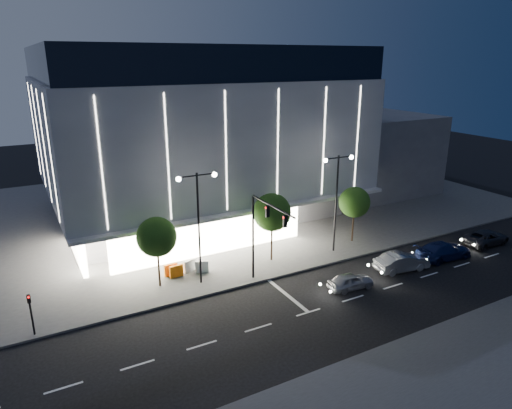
{
  "coord_description": "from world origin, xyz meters",
  "views": [
    {
      "loc": [
        -14.64,
        -24.33,
        16.94
      ],
      "look_at": [
        3.14,
        8.24,
        5.0
      ],
      "focal_mm": 32.0,
      "sensor_mm": 36.0,
      "label": 1
    }
  ],
  "objects_px": {
    "car_lead": "(351,281)",
    "tree_right": "(354,204)",
    "car_third": "(443,251)",
    "car_fourth": "(486,238)",
    "traffic_mast": "(262,226)",
    "barrier_d": "(202,267)",
    "barrier_b": "(189,266)",
    "tree_left": "(157,239)",
    "barrier_a": "(171,270)",
    "car_second": "(402,262)",
    "tree_mid": "(272,214)",
    "street_lamp_west": "(198,212)",
    "street_lamp_east": "(337,189)",
    "barrier_c": "(176,271)",
    "ped_signal_far": "(31,310)"
  },
  "relations": [
    {
      "from": "barrier_b",
      "to": "ped_signal_far",
      "type": "bearing_deg",
      "value": -178.71
    },
    {
      "from": "street_lamp_west",
      "to": "tree_right",
      "type": "distance_m",
      "value": 16.19
    },
    {
      "from": "tree_left",
      "to": "tree_right",
      "type": "bearing_deg",
      "value": -0.0
    },
    {
      "from": "traffic_mast",
      "to": "barrier_d",
      "type": "bearing_deg",
      "value": 127.28
    },
    {
      "from": "street_lamp_east",
      "to": "car_fourth",
      "type": "xyz_separation_m",
      "value": [
        13.81,
        -5.48,
        -5.27
      ]
    },
    {
      "from": "tree_right",
      "to": "car_lead",
      "type": "height_order",
      "value": "tree_right"
    },
    {
      "from": "car_third",
      "to": "car_fourth",
      "type": "height_order",
      "value": "car_third"
    },
    {
      "from": "car_third",
      "to": "traffic_mast",
      "type": "bearing_deg",
      "value": 83.06
    },
    {
      "from": "ped_signal_far",
      "to": "car_fourth",
      "type": "distance_m",
      "value": 39.03
    },
    {
      "from": "tree_left",
      "to": "car_lead",
      "type": "xyz_separation_m",
      "value": [
        12.79,
        -7.22,
        -3.4
      ]
    },
    {
      "from": "street_lamp_east",
      "to": "car_second",
      "type": "distance_m",
      "value": 8.17
    },
    {
      "from": "barrier_a",
      "to": "barrier_d",
      "type": "bearing_deg",
      "value": -22.68
    },
    {
      "from": "street_lamp_east",
      "to": "barrier_d",
      "type": "xyz_separation_m",
      "value": [
        -12.26,
        1.62,
        -5.31
      ]
    },
    {
      "from": "barrier_d",
      "to": "car_second",
      "type": "bearing_deg",
      "value": -5.73
    },
    {
      "from": "ped_signal_far",
      "to": "car_second",
      "type": "bearing_deg",
      "value": -8.76
    },
    {
      "from": "tree_mid",
      "to": "car_third",
      "type": "height_order",
      "value": "tree_mid"
    },
    {
      "from": "street_lamp_east",
      "to": "car_third",
      "type": "distance_m",
      "value": 10.85
    },
    {
      "from": "car_lead",
      "to": "barrier_a",
      "type": "distance_m",
      "value": 14.29
    },
    {
      "from": "barrier_d",
      "to": "ped_signal_far",
      "type": "bearing_deg",
      "value": -145.56
    },
    {
      "from": "car_fourth",
      "to": "barrier_c",
      "type": "xyz_separation_m",
      "value": [
        -28.18,
        7.31,
        -0.04
      ]
    },
    {
      "from": "tree_left",
      "to": "tree_right",
      "type": "xyz_separation_m",
      "value": [
        19.0,
        -0.0,
        -0.15
      ]
    },
    {
      "from": "tree_right",
      "to": "car_second",
      "type": "xyz_separation_m",
      "value": [
        -0.42,
        -6.78,
        -3.11
      ]
    },
    {
      "from": "ped_signal_far",
      "to": "barrier_b",
      "type": "bearing_deg",
      "value": 17.61
    },
    {
      "from": "tree_left",
      "to": "traffic_mast",
      "type": "bearing_deg",
      "value": -27.84
    },
    {
      "from": "traffic_mast",
      "to": "car_second",
      "type": "xyz_separation_m",
      "value": [
        11.61,
        -3.09,
        -4.25
      ]
    },
    {
      "from": "barrier_c",
      "to": "barrier_a",
      "type": "bearing_deg",
      "value": 118.5
    },
    {
      "from": "traffic_mast",
      "to": "barrier_d",
      "type": "relative_size",
      "value": 6.43
    },
    {
      "from": "barrier_c",
      "to": "street_lamp_west",
      "type": "bearing_deg",
      "value": -55.96
    },
    {
      "from": "car_lead",
      "to": "tree_right",
      "type": "bearing_deg",
      "value": -36.2
    },
    {
      "from": "traffic_mast",
      "to": "tree_mid",
      "type": "relative_size",
      "value": 1.15
    },
    {
      "from": "street_lamp_west",
      "to": "tree_mid",
      "type": "height_order",
      "value": "street_lamp_west"
    },
    {
      "from": "car_third",
      "to": "barrier_b",
      "type": "bearing_deg",
      "value": 72.43
    },
    {
      "from": "tree_mid",
      "to": "barrier_b",
      "type": "height_order",
      "value": "tree_mid"
    },
    {
      "from": "street_lamp_west",
      "to": "barrier_a",
      "type": "distance_m",
      "value": 6.02
    },
    {
      "from": "car_fourth",
      "to": "barrier_a",
      "type": "height_order",
      "value": "car_fourth"
    },
    {
      "from": "traffic_mast",
      "to": "car_second",
      "type": "relative_size",
      "value": 1.51
    },
    {
      "from": "ped_signal_far",
      "to": "car_fourth",
      "type": "height_order",
      "value": "ped_signal_far"
    },
    {
      "from": "barrier_a",
      "to": "tree_right",
      "type": "bearing_deg",
      "value": -10.84
    },
    {
      "from": "ped_signal_far",
      "to": "barrier_d",
      "type": "distance_m",
      "value": 13.17
    },
    {
      "from": "traffic_mast",
      "to": "car_third",
      "type": "distance_m",
      "value": 17.39
    },
    {
      "from": "car_third",
      "to": "barrier_b",
      "type": "distance_m",
      "value": 22.18
    },
    {
      "from": "traffic_mast",
      "to": "street_lamp_west",
      "type": "height_order",
      "value": "street_lamp_west"
    },
    {
      "from": "car_lead",
      "to": "street_lamp_east",
      "type": "bearing_deg",
      "value": -22.69
    },
    {
      "from": "car_third",
      "to": "barrier_b",
      "type": "xyz_separation_m",
      "value": [
        -20.64,
        8.1,
        -0.13
      ]
    },
    {
      "from": "street_lamp_west",
      "to": "tree_mid",
      "type": "xyz_separation_m",
      "value": [
        7.03,
        1.02,
        -1.62
      ]
    },
    {
      "from": "barrier_a",
      "to": "barrier_d",
      "type": "xyz_separation_m",
      "value": [
        2.41,
        -0.69,
        0.0
      ]
    },
    {
      "from": "car_lead",
      "to": "barrier_b",
      "type": "height_order",
      "value": "car_lead"
    },
    {
      "from": "barrier_b",
      "to": "car_second",
      "type": "bearing_deg",
      "value": -43.44
    },
    {
      "from": "tree_left",
      "to": "car_fourth",
      "type": "relative_size",
      "value": 1.16
    },
    {
      "from": "car_lead",
      "to": "car_second",
      "type": "distance_m",
      "value": 5.81
    }
  ]
}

